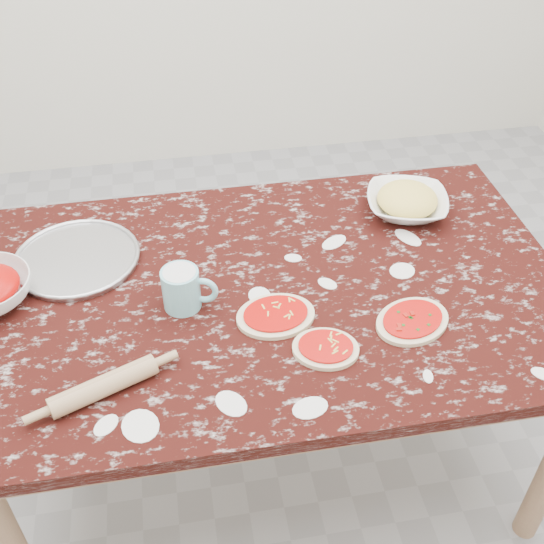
{
  "coord_description": "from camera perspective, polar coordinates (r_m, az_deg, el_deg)",
  "views": [
    {
      "loc": [
        -0.23,
        -1.3,
        1.93
      ],
      "look_at": [
        0.0,
        0.0,
        0.8
      ],
      "focal_mm": 43.47,
      "sensor_mm": 36.0,
      "label": 1
    }
  ],
  "objects": [
    {
      "name": "ground",
      "position": [
        2.34,
        0.0,
        -15.07
      ],
      "size": [
        4.0,
        4.0,
        0.0
      ],
      "primitive_type": "plane",
      "color": "gray"
    },
    {
      "name": "worktable",
      "position": [
        1.83,
        0.0,
        -3.17
      ],
      "size": [
        1.6,
        1.0,
        0.75
      ],
      "color": "black",
      "rests_on": "ground"
    },
    {
      "name": "pizza_tray",
      "position": [
        1.93,
        -16.53,
        1.07
      ],
      "size": [
        0.44,
        0.44,
        0.01
      ],
      "primitive_type": "cylinder",
      "rotation": [
        0.0,
        0.0,
        0.36
      ],
      "color": "#B2B2B7",
      "rests_on": "worktable"
    },
    {
      "name": "cheese_bowl",
      "position": [
        2.07,
        11.58,
        5.79
      ],
      "size": [
        0.3,
        0.3,
        0.06
      ],
      "primitive_type": "imported",
      "rotation": [
        0.0,
        0.0,
        -0.26
      ],
      "color": "white",
      "rests_on": "worktable"
    },
    {
      "name": "flour_mug",
      "position": [
        1.69,
        -7.73,
        -1.43
      ],
      "size": [
        0.14,
        0.1,
        0.11
      ],
      "color": "#81CCD7",
      "rests_on": "worktable"
    },
    {
      "name": "pizza_left",
      "position": [
        1.68,
        0.32,
        -3.79
      ],
      "size": [
        0.22,
        0.18,
        0.02
      ],
      "color": "beige",
      "rests_on": "worktable"
    },
    {
      "name": "pizza_mid",
      "position": [
        1.61,
        4.66,
        -6.61
      ],
      "size": [
        0.19,
        0.17,
        0.02
      ],
      "color": "beige",
      "rests_on": "worktable"
    },
    {
      "name": "pizza_right",
      "position": [
        1.7,
        12.06,
        -4.16
      ],
      "size": [
        0.25,
        0.22,
        0.02
      ],
      "color": "beige",
      "rests_on": "worktable"
    },
    {
      "name": "rolling_pin",
      "position": [
        1.55,
        -14.37,
        -9.54
      ],
      "size": [
        0.25,
        0.14,
        0.05
      ],
      "primitive_type": "cylinder",
      "rotation": [
        0.0,
        1.57,
        0.39
      ],
      "color": "tan",
      "rests_on": "worktable"
    }
  ]
}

